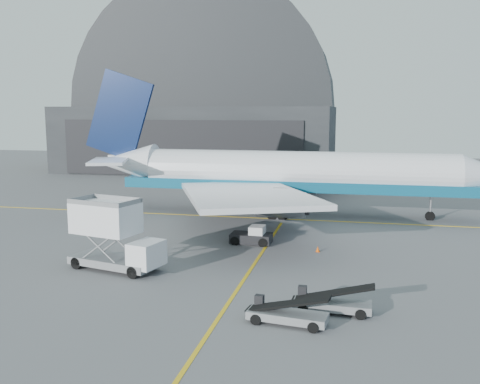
% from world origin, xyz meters
% --- Properties ---
extents(ground, '(200.00, 200.00, 0.00)m').
position_xyz_m(ground, '(0.00, 0.00, 0.00)').
color(ground, '#565659').
rests_on(ground, ground).
extents(taxi_lines, '(80.00, 42.12, 0.02)m').
position_xyz_m(taxi_lines, '(0.00, 12.67, 0.01)').
color(taxi_lines, yellow).
rests_on(taxi_lines, ground).
extents(hangar, '(50.00, 28.30, 28.00)m').
position_xyz_m(hangar, '(-22.00, 64.95, 9.54)').
color(hangar, black).
rests_on(hangar, ground).
extents(airliner, '(46.32, 44.92, 16.26)m').
position_xyz_m(airliner, '(-0.71, 22.72, 4.55)').
color(airliner, white).
rests_on(airliner, ground).
extents(catering_truck, '(7.50, 4.24, 4.87)m').
position_xyz_m(catering_truck, '(-9.77, -0.45, 2.46)').
color(catering_truck, slate).
rests_on(catering_truck, ground).
extents(pushback_tug, '(3.56, 2.16, 1.62)m').
position_xyz_m(pushback_tug, '(-1.33, 9.08, 0.61)').
color(pushback_tug, black).
rests_on(pushback_tug, ground).
extents(belt_loader_a, '(4.71, 1.76, 1.79)m').
position_xyz_m(belt_loader_a, '(6.12, -5.56, 0.55)').
color(belt_loader_a, slate).
rests_on(belt_loader_a, ground).
extents(belt_loader_b, '(4.70, 2.10, 1.76)m').
position_xyz_m(belt_loader_b, '(3.81, -7.76, 0.54)').
color(belt_loader_b, slate).
rests_on(belt_loader_b, ground).
extents(traffic_cone, '(0.33, 0.33, 0.47)m').
position_xyz_m(traffic_cone, '(4.43, 7.52, 0.22)').
color(traffic_cone, '#E35107').
rests_on(traffic_cone, ground).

